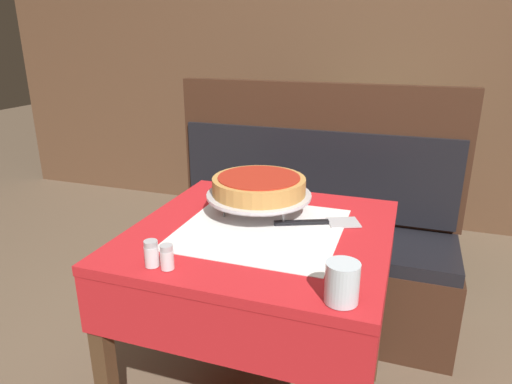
{
  "coord_description": "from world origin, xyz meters",
  "views": [
    {
      "loc": [
        0.42,
        -1.27,
        1.37
      ],
      "look_at": [
        -0.05,
        0.08,
        0.87
      ],
      "focal_mm": 32.0,
      "sensor_mm": 36.0,
      "label": 1
    }
  ],
  "objects_px": {
    "booth_bench": "(306,252)",
    "napkin_holder": "(274,180)",
    "deep_dish_pizza": "(259,185)",
    "water_glass_near": "(342,282)",
    "pizza_server": "(320,222)",
    "condiment_caddy": "(365,127)",
    "pizza_pan_stand": "(259,196)",
    "salt_shaker": "(151,254)",
    "pepper_shaker": "(167,257)",
    "dining_table_rear": "(372,151)",
    "dining_table_front": "(261,262)"
  },
  "relations": [
    {
      "from": "salt_shaker",
      "to": "condiment_caddy",
      "type": "height_order",
      "value": "condiment_caddy"
    },
    {
      "from": "dining_table_front",
      "to": "condiment_caddy",
      "type": "height_order",
      "value": "condiment_caddy"
    },
    {
      "from": "pizza_pan_stand",
      "to": "salt_shaker",
      "type": "bearing_deg",
      "value": -108.8
    },
    {
      "from": "deep_dish_pizza",
      "to": "pepper_shaker",
      "type": "height_order",
      "value": "deep_dish_pizza"
    },
    {
      "from": "pizza_pan_stand",
      "to": "pepper_shaker",
      "type": "bearing_deg",
      "value": -103.27
    },
    {
      "from": "pizza_server",
      "to": "pepper_shaker",
      "type": "height_order",
      "value": "pepper_shaker"
    },
    {
      "from": "pizza_server",
      "to": "deep_dish_pizza",
      "type": "bearing_deg",
      "value": 176.09
    },
    {
      "from": "booth_bench",
      "to": "condiment_caddy",
      "type": "xyz_separation_m",
      "value": [
        0.17,
        0.82,
        0.49
      ]
    },
    {
      "from": "deep_dish_pizza",
      "to": "water_glass_near",
      "type": "height_order",
      "value": "deep_dish_pizza"
    },
    {
      "from": "deep_dish_pizza",
      "to": "water_glass_near",
      "type": "bearing_deg",
      "value": -51.9
    },
    {
      "from": "dining_table_rear",
      "to": "pizza_pan_stand",
      "type": "height_order",
      "value": "pizza_pan_stand"
    },
    {
      "from": "dining_table_rear",
      "to": "condiment_caddy",
      "type": "distance_m",
      "value": 0.16
    },
    {
      "from": "dining_table_front",
      "to": "pizza_server",
      "type": "height_order",
      "value": "pizza_server"
    },
    {
      "from": "booth_bench",
      "to": "napkin_holder",
      "type": "height_order",
      "value": "booth_bench"
    },
    {
      "from": "dining_table_front",
      "to": "salt_shaker",
      "type": "relative_size",
      "value": 11.01
    },
    {
      "from": "dining_table_front",
      "to": "napkin_holder",
      "type": "bearing_deg",
      "value": 100.75
    },
    {
      "from": "booth_bench",
      "to": "napkin_holder",
      "type": "distance_m",
      "value": 0.63
    },
    {
      "from": "dining_table_rear",
      "to": "booth_bench",
      "type": "relative_size",
      "value": 0.57
    },
    {
      "from": "dining_table_rear",
      "to": "deep_dish_pizza",
      "type": "bearing_deg",
      "value": -99.5
    },
    {
      "from": "pizza_server",
      "to": "pepper_shaker",
      "type": "xyz_separation_m",
      "value": [
        -0.32,
        -0.43,
        0.03
      ]
    },
    {
      "from": "deep_dish_pizza",
      "to": "condiment_caddy",
      "type": "height_order",
      "value": "condiment_caddy"
    },
    {
      "from": "dining_table_front",
      "to": "salt_shaker",
      "type": "bearing_deg",
      "value": -120.66
    },
    {
      "from": "dining_table_rear",
      "to": "water_glass_near",
      "type": "distance_m",
      "value": 1.94
    },
    {
      "from": "dining_table_rear",
      "to": "pepper_shaker",
      "type": "height_order",
      "value": "pepper_shaker"
    },
    {
      "from": "dining_table_front",
      "to": "pizza_server",
      "type": "relative_size",
      "value": 2.91
    },
    {
      "from": "salt_shaker",
      "to": "booth_bench",
      "type": "bearing_deg",
      "value": 80.47
    },
    {
      "from": "pizza_server",
      "to": "condiment_caddy",
      "type": "height_order",
      "value": "condiment_caddy"
    },
    {
      "from": "pizza_pan_stand",
      "to": "water_glass_near",
      "type": "relative_size",
      "value": 3.62
    },
    {
      "from": "dining_table_rear",
      "to": "salt_shaker",
      "type": "height_order",
      "value": "salt_shaker"
    },
    {
      "from": "dining_table_front",
      "to": "deep_dish_pizza",
      "type": "relative_size",
      "value": 2.56
    },
    {
      "from": "dining_table_rear",
      "to": "pizza_server",
      "type": "distance_m",
      "value": 1.5
    },
    {
      "from": "dining_table_rear",
      "to": "salt_shaker",
      "type": "relative_size",
      "value": 11.06
    },
    {
      "from": "napkin_holder",
      "to": "condiment_caddy",
      "type": "height_order",
      "value": "condiment_caddy"
    },
    {
      "from": "pizza_pan_stand",
      "to": "condiment_caddy",
      "type": "xyz_separation_m",
      "value": [
        0.2,
        1.46,
        -0.02
      ]
    },
    {
      "from": "dining_table_rear",
      "to": "deep_dish_pizza",
      "type": "distance_m",
      "value": 1.52
    },
    {
      "from": "booth_bench",
      "to": "napkin_holder",
      "type": "xyz_separation_m",
      "value": [
        -0.05,
        -0.39,
        0.49
      ]
    },
    {
      "from": "dining_table_front",
      "to": "pepper_shaker",
      "type": "relative_size",
      "value": 11.86
    },
    {
      "from": "salt_shaker",
      "to": "pepper_shaker",
      "type": "distance_m",
      "value": 0.05
    },
    {
      "from": "pizza_server",
      "to": "dining_table_rear",
      "type": "bearing_deg",
      "value": 88.76
    },
    {
      "from": "deep_dish_pizza",
      "to": "pizza_server",
      "type": "xyz_separation_m",
      "value": [
        0.22,
        -0.01,
        -0.1
      ]
    },
    {
      "from": "dining_table_front",
      "to": "salt_shaker",
      "type": "xyz_separation_m",
      "value": [
        -0.2,
        -0.33,
        0.16
      ]
    },
    {
      "from": "water_glass_near",
      "to": "pepper_shaker",
      "type": "distance_m",
      "value": 0.46
    },
    {
      "from": "dining_table_rear",
      "to": "napkin_holder",
      "type": "height_order",
      "value": "napkin_holder"
    },
    {
      "from": "booth_bench",
      "to": "water_glass_near",
      "type": "relative_size",
      "value": 14.45
    },
    {
      "from": "booth_bench",
      "to": "pepper_shaker",
      "type": "relative_size",
      "value": 20.94
    },
    {
      "from": "pizza_pan_stand",
      "to": "salt_shaker",
      "type": "distance_m",
      "value": 0.47
    },
    {
      "from": "salt_shaker",
      "to": "napkin_holder",
      "type": "height_order",
      "value": "napkin_holder"
    },
    {
      "from": "dining_table_rear",
      "to": "salt_shaker",
      "type": "distance_m",
      "value": 1.97
    },
    {
      "from": "water_glass_near",
      "to": "napkin_holder",
      "type": "height_order",
      "value": "water_glass_near"
    },
    {
      "from": "napkin_holder",
      "to": "deep_dish_pizza",
      "type": "bearing_deg",
      "value": -84.85
    }
  ]
}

